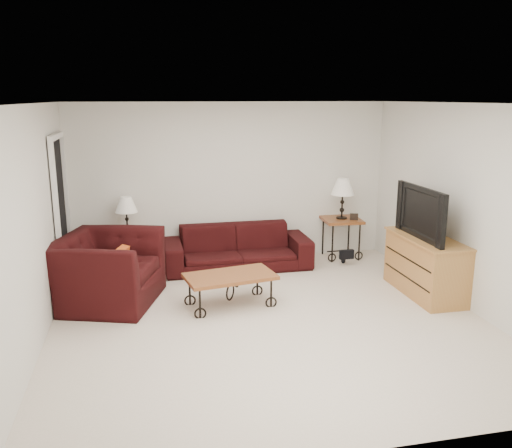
% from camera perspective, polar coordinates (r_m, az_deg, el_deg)
% --- Properties ---
extents(ground, '(5.00, 5.00, 0.00)m').
position_cam_1_polar(ground, '(6.40, 1.35, -10.19)').
color(ground, silver).
rests_on(ground, ground).
extents(wall_back, '(5.00, 0.02, 2.50)m').
position_cam_1_polar(wall_back, '(8.41, -2.61, 4.44)').
color(wall_back, silver).
rests_on(wall_back, ground).
extents(wall_front, '(5.00, 0.02, 2.50)m').
position_cam_1_polar(wall_front, '(3.72, 10.60, -7.47)').
color(wall_front, silver).
rests_on(wall_front, ground).
extents(wall_left, '(0.02, 5.00, 2.50)m').
position_cam_1_polar(wall_left, '(5.95, -22.69, -0.38)').
color(wall_left, silver).
rests_on(wall_left, ground).
extents(wall_right, '(0.02, 5.00, 2.50)m').
position_cam_1_polar(wall_right, '(7.02, 21.68, 1.69)').
color(wall_right, silver).
rests_on(wall_right, ground).
extents(ceiling, '(5.00, 5.00, 0.00)m').
position_cam_1_polar(ceiling, '(5.86, 1.49, 12.82)').
color(ceiling, white).
rests_on(ceiling, wall_back).
extents(doorway, '(0.08, 0.94, 2.04)m').
position_cam_1_polar(doorway, '(7.58, -20.18, 0.86)').
color(doorway, black).
rests_on(doorway, ground).
extents(sofa, '(2.21, 0.87, 0.65)m').
position_cam_1_polar(sofa, '(8.15, -2.02, -2.52)').
color(sofa, black).
rests_on(sofa, ground).
extents(side_table_left, '(0.58, 0.58, 0.57)m').
position_cam_1_polar(side_table_left, '(8.22, -13.48, -3.03)').
color(side_table_left, brown).
rests_on(side_table_left, ground).
extents(side_table_right, '(0.63, 0.63, 0.65)m').
position_cam_1_polar(side_table_right, '(8.78, 9.08, -1.49)').
color(side_table_right, brown).
rests_on(side_table_right, ground).
extents(lamp_left, '(0.36, 0.36, 0.57)m').
position_cam_1_polar(lamp_left, '(8.08, -13.70, 0.85)').
color(lamp_left, black).
rests_on(lamp_left, side_table_left).
extents(lamp_right, '(0.39, 0.39, 0.65)m').
position_cam_1_polar(lamp_right, '(8.64, 9.24, 2.70)').
color(lamp_right, black).
rests_on(lamp_right, side_table_right).
extents(photo_frame_left, '(0.11, 0.02, 0.10)m').
position_cam_1_polar(photo_frame_left, '(7.99, -14.70, -1.09)').
color(photo_frame_left, black).
rests_on(photo_frame_left, side_table_left).
extents(photo_frame_right, '(0.13, 0.05, 0.11)m').
position_cam_1_polar(photo_frame_right, '(8.61, 10.47, 0.77)').
color(photo_frame_right, black).
rests_on(photo_frame_right, side_table_right).
extents(coffee_table, '(1.19, 0.78, 0.41)m').
position_cam_1_polar(coffee_table, '(6.72, -2.78, -7.11)').
color(coffee_table, brown).
rests_on(coffee_table, ground).
extents(armchair, '(1.53, 1.64, 0.87)m').
position_cam_1_polar(armchair, '(7.01, -15.69, -4.76)').
color(armchair, black).
rests_on(armchair, ground).
extents(throw_pillow, '(0.22, 0.41, 0.39)m').
position_cam_1_polar(throw_pillow, '(6.93, -14.52, -4.16)').
color(throw_pillow, '#CE591A').
rests_on(throw_pillow, armchair).
extents(tv_stand, '(0.54, 1.30, 0.78)m').
position_cam_1_polar(tv_stand, '(7.40, 17.72, -4.30)').
color(tv_stand, '#AE8140').
rests_on(tv_stand, ground).
extents(television, '(0.15, 1.17, 0.67)m').
position_cam_1_polar(television, '(7.21, 17.99, 1.20)').
color(television, black).
rests_on(television, tv_stand).
extents(backpack, '(0.42, 0.38, 0.45)m').
position_cam_1_polar(backpack, '(8.48, 9.39, -2.74)').
color(backpack, black).
rests_on(backpack, ground).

